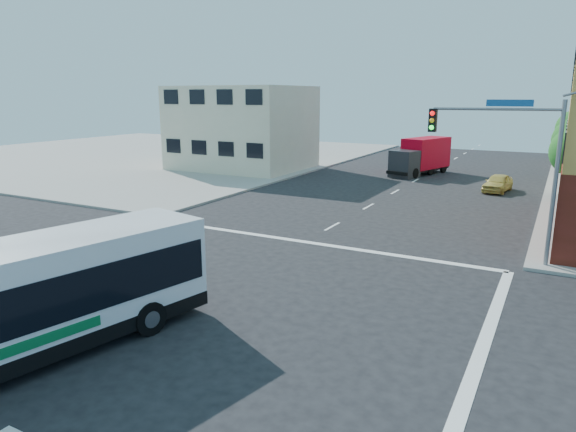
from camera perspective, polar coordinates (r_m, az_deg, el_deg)
The scene contains 6 objects.
ground at distance 18.20m, azimuth -11.85°, elevation -10.20°, with size 120.00×120.00×0.00m, color black.
sidewalk_nw at distance 66.58m, azimuth -15.75°, elevation 6.69°, with size 50.00×50.00×0.15m, color #99978E.
building_west at distance 51.08m, azimuth -5.11°, elevation 9.69°, with size 12.06×10.06×8.00m.
signal_mast_ne at distance 23.44m, azimuth 23.68°, elevation 6.83°, with size 7.91×1.13×8.07m.
box_truck at distance 49.04m, azimuth 14.52°, elevation 6.37°, with size 4.22×7.67×3.32m.
parked_car at distance 42.14m, azimuth 22.29°, elevation 3.42°, with size 1.57×3.90×1.33m, color #D6BE56.
Camera 1 is at (10.96, -12.64, 7.17)m, focal length 32.00 mm.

